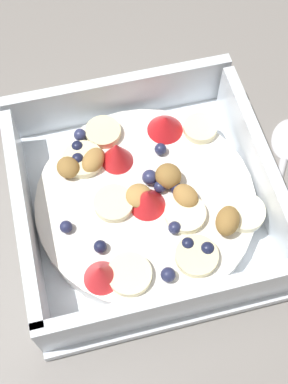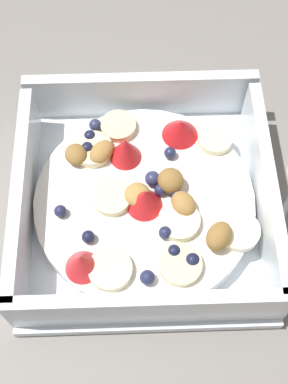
{
  "view_description": "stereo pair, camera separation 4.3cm",
  "coord_description": "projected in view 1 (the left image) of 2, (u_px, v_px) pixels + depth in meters",
  "views": [
    {
      "loc": [
        0.05,
        0.19,
        0.41
      ],
      "look_at": [
        0.0,
        -0.0,
        0.03
      ],
      "focal_mm": 48.53,
      "sensor_mm": 36.0,
      "label": 1
    },
    {
      "loc": [
        0.01,
        0.2,
        0.41
      ],
      "look_at": [
        0.0,
        -0.0,
        0.03
      ],
      "focal_mm": 48.53,
      "sensor_mm": 36.0,
      "label": 2
    }
  ],
  "objects": [
    {
      "name": "ground_plane",
      "position": [
        146.0,
        213.0,
        0.45
      ],
      "size": [
        2.4,
        2.4,
        0.0
      ],
      "primitive_type": "plane",
      "color": "gray"
    },
    {
      "name": "fruit_bowl",
      "position": [
        144.0,
        198.0,
        0.43
      ],
      "size": [
        0.21,
        0.21,
        0.06
      ],
      "color": "white",
      "rests_on": "ground"
    },
    {
      "name": "spoon",
      "position": [
        284.0,
        160.0,
        0.47
      ],
      "size": [
        0.11,
        0.16,
        0.01
      ],
      "color": "silver",
      "rests_on": "ground"
    }
  ]
}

